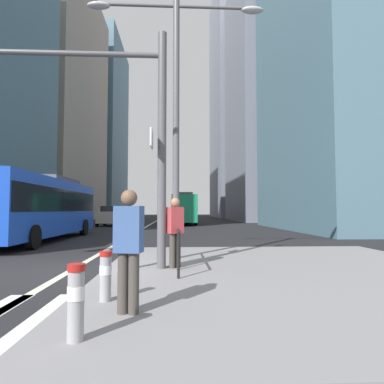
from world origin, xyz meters
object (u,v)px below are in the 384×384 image
street_lamp_post (176,90)px  bollard_front (76,298)px  traffic_signal_gantry (67,108)px  city_bus_blue_oncoming (41,205)px  bollard_left (106,273)px  car_receding_near (177,213)px  pedestrian_waiting (175,228)px  city_bus_red_receding (183,208)px  pedestrian_walking (129,244)px  bollard_right (128,248)px  car_oncoming_mid (110,216)px

street_lamp_post → bollard_front: (-1.11, -6.15, -4.66)m
traffic_signal_gantry → street_lamp_post: bearing=31.9°
street_lamp_post → bollard_front: bearing=-100.2°
city_bus_blue_oncoming → bollard_left: city_bus_blue_oncoming is taller
city_bus_blue_oncoming → street_lamp_post: size_ratio=1.42×
car_receding_near → pedestrian_waiting: bearing=-90.4°
city_bus_red_receding → car_receding_near: (-0.52, 26.78, -0.85)m
city_bus_blue_oncoming → city_bus_red_receding: same height
car_receding_near → pedestrian_waiting: size_ratio=2.43×
pedestrian_waiting → city_bus_blue_oncoming: bearing=127.8°
pedestrian_waiting → city_bus_red_receding: bearing=88.2°
bollard_left → pedestrian_waiting: pedestrian_waiting is taller
car_receding_near → bollard_front: size_ratio=5.03×
car_receding_near → pedestrian_waiting: 55.34m
bollard_left → traffic_signal_gantry: bearing=119.2°
pedestrian_walking → bollard_right: bearing=98.1°
traffic_signal_gantry → bollard_front: 5.91m
car_oncoming_mid → bollard_left: bearing=-79.0°
street_lamp_post → bollard_right: (-1.16, -1.76, -4.63)m
city_bus_red_receding → bollard_front: size_ratio=13.21×
city_bus_blue_oncoming → city_bus_red_receding: (7.78, 19.70, -0.00)m
city_bus_red_receding → bollard_front: city_bus_red_receding is taller
car_receding_near → pedestrian_walking: size_ratio=2.45×
city_bus_blue_oncoming → bollard_front: 14.64m
bollard_left → pedestrian_waiting: size_ratio=0.45×
car_oncoming_mid → bollard_right: size_ratio=4.76×
bollard_right → city_bus_blue_oncoming: bearing=122.6°
street_lamp_post → bollard_right: size_ratio=8.81×
city_bus_blue_oncoming → bollard_right: bearing=-57.4°
city_bus_blue_oncoming → city_bus_red_receding: 21.18m
car_receding_near → pedestrian_walking: (-1.01, -58.93, 0.13)m
street_lamp_post → pedestrian_walking: 6.71m
bollard_left → pedestrian_walking: 0.95m
street_lamp_post → city_bus_red_receding: bearing=88.2°
city_bus_blue_oncoming → bollard_front: bearing=-66.6°
city_bus_red_receding → bollard_right: bearing=-94.0°
bollard_front → pedestrian_walking: (0.44, 0.93, 0.50)m
city_bus_red_receding → pedestrian_walking: city_bus_red_receding is taller
car_oncoming_mid → pedestrian_walking: 28.68m
street_lamp_post → bollard_front: 7.80m
bollard_front → bollard_right: 4.39m
bollard_front → pedestrian_walking: size_ratio=0.49×
bollard_left → car_oncoming_mid: bearing=101.0°
city_bus_blue_oncoming → street_lamp_post: street_lamp_post is taller
bollard_front → pedestrian_waiting: pedestrian_waiting is taller
pedestrian_waiting → car_oncoming_mid: bearing=104.7°
traffic_signal_gantry → street_lamp_post: street_lamp_post is taller
street_lamp_post → bollard_left: size_ratio=10.16×
city_bus_blue_oncoming → pedestrian_waiting: (6.89, -8.87, -0.71)m
street_lamp_post → pedestrian_waiting: 4.46m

